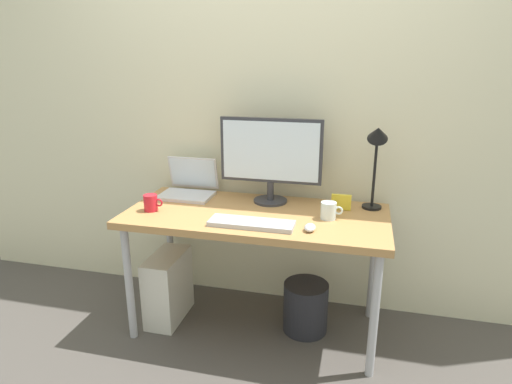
% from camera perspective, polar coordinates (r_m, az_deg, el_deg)
% --- Properties ---
extents(ground_plane, '(6.00, 6.00, 0.00)m').
position_cam_1_polar(ground_plane, '(2.77, 0.00, -16.98)').
color(ground_plane, '#4C4742').
extents(back_wall, '(4.40, 0.04, 2.60)m').
position_cam_1_polar(back_wall, '(2.68, 2.06, 11.75)').
color(back_wall, beige).
rests_on(back_wall, ground_plane).
extents(desk, '(1.45, 0.67, 0.73)m').
position_cam_1_polar(desk, '(2.46, 0.00, -4.10)').
color(desk, '#B7844C').
rests_on(desk, ground_plane).
extents(monitor, '(0.60, 0.20, 0.50)m').
position_cam_1_polar(monitor, '(2.53, 1.93, 4.83)').
color(monitor, '#333338').
rests_on(monitor, desk).
extents(laptop, '(0.32, 0.27, 0.23)m').
position_cam_1_polar(laptop, '(2.76, -8.70, 0.80)').
color(laptop, silver).
rests_on(laptop, desk).
extents(desk_lamp, '(0.11, 0.16, 0.50)m').
position_cam_1_polar(desk_lamp, '(2.47, 15.46, 5.65)').
color(desk_lamp, black).
rests_on(desk_lamp, desk).
extents(keyboard, '(0.44, 0.14, 0.02)m').
position_cam_1_polar(keyboard, '(2.25, -0.59, -4.11)').
color(keyboard, '#B2B2B7').
rests_on(keyboard, desk).
extents(mouse, '(0.06, 0.09, 0.03)m').
position_cam_1_polar(mouse, '(2.20, 7.05, -4.61)').
color(mouse, silver).
rests_on(mouse, desk).
extents(coffee_mug, '(0.11, 0.08, 0.09)m').
position_cam_1_polar(coffee_mug, '(2.52, -13.53, -1.37)').
color(coffee_mug, red).
rests_on(coffee_mug, desk).
extents(glass_cup, '(0.12, 0.08, 0.09)m').
position_cam_1_polar(glass_cup, '(2.36, 9.46, -2.40)').
color(glass_cup, silver).
rests_on(glass_cup, desk).
extents(photo_frame, '(0.11, 0.02, 0.09)m').
position_cam_1_polar(photo_frame, '(2.50, 11.04, -1.30)').
color(photo_frame, yellow).
rests_on(photo_frame, desk).
extents(computer_tower, '(0.18, 0.36, 0.42)m').
position_cam_1_polar(computer_tower, '(2.79, -11.38, -12.02)').
color(computer_tower, silver).
rests_on(computer_tower, ground_plane).
extents(wastebasket, '(0.26, 0.26, 0.30)m').
position_cam_1_polar(wastebasket, '(2.67, 6.47, -14.66)').
color(wastebasket, '#232328').
rests_on(wastebasket, ground_plane).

